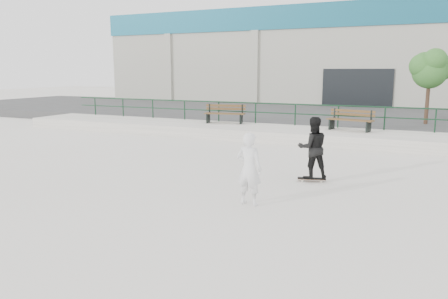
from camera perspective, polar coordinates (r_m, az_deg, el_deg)
The scene contains 11 objects.
ground at distance 10.80m, azimuth -1.01°, elevation -6.20°, with size 120.00×120.00×0.00m, color beige.
ledge at distance 19.58m, azimuth 11.03°, elevation 1.82°, with size 30.00×3.00×0.50m, color #AFADA0.
parking_strip at distance 27.86m, azimuth 15.16°, elevation 4.11°, with size 60.00×14.00×0.50m, color #383838.
railing at distance 20.72m, azimuth 11.98°, elevation 5.01°, with size 28.00×0.06×1.03m.
commercial_building at distance 41.61m, azimuth 18.70°, elevation 11.82°, with size 44.20×16.33×8.00m.
bench_left at distance 21.63m, azimuth 0.12°, elevation 4.68°, with size 2.08×0.98×0.92m.
bench_right at distance 19.70m, azimuth 16.19°, elevation 3.70°, with size 2.04×0.97×0.91m.
tree at distance 23.35m, azimuth 25.38°, elevation 9.62°, with size 2.02×1.80×3.59m.
skateboard at distance 12.50m, azimuth 11.38°, elevation -3.77°, with size 0.81×0.40×0.09m.
standing_skater at distance 12.32m, azimuth 11.52°, elevation 0.22°, with size 0.84×0.65×1.72m, color black.
seated_skater at distance 10.00m, azimuth 3.29°, elevation -2.55°, with size 0.62×0.41×1.69m, color white.
Camera 1 is at (4.46, -9.35, 3.06)m, focal length 35.00 mm.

